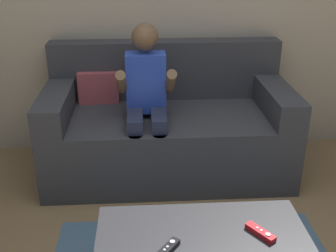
% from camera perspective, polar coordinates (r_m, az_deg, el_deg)
% --- Properties ---
extents(couch, '(1.63, 0.80, 0.85)m').
position_cam_1_polar(couch, '(2.95, -0.18, -0.22)').
color(couch, '#38383D').
rests_on(couch, ground).
extents(person_seated_on_couch, '(0.36, 0.44, 1.05)m').
position_cam_1_polar(person_seated_on_couch, '(2.67, -2.92, 3.73)').
color(person_seated_on_couch, '#282D47').
rests_on(person_seated_on_couch, ground).
extents(game_remote_black_near_edge, '(0.11, 0.13, 0.03)m').
position_cam_1_polar(game_remote_black_near_edge, '(1.72, -0.13, -16.30)').
color(game_remote_black_near_edge, black).
rests_on(game_remote_black_near_edge, coffee_table).
extents(game_remote_red_center, '(0.11, 0.14, 0.03)m').
position_cam_1_polar(game_remote_red_center, '(1.84, 12.32, -13.81)').
color(game_remote_red_center, red).
rests_on(game_remote_red_center, coffee_table).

